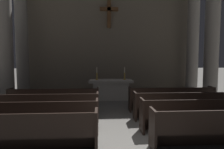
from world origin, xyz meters
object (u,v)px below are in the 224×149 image
Objects in this scene: pew_left_row_3 at (47,107)px; candlestick_right at (125,76)px; column_left_fourth at (22,31)px; candlestick_left at (97,76)px; pew_right_row_4 at (171,99)px; column_right_third at (212,27)px; pew_left_row_4 at (55,100)px; pew_right_row_2 at (200,115)px; column_left_third at (4,25)px; pew_left_row_2 at (35,118)px; pew_left_row_1 at (18,133)px; column_right_fourth at (193,32)px; pew_right_row_3 at (183,105)px; altar at (111,89)px.

pew_left_row_3 is 4.57m from candlestick_right.
candlestick_right is (5.44, -1.12, -2.35)m from column_left_fourth.
pew_right_row_4 is at bearing -37.18° from candlestick_left.
candlestick_right is at bearing 0.00° from candlestick_left.
pew_right_row_4 is at bearing -148.91° from column_right_third.
pew_left_row_4 is 5.09m from pew_right_row_2.
column_right_third is 11.42× the size of candlestick_right.
pew_left_row_4 is 0.46× the size of column_left_third.
pew_left_row_2 is 5.09m from pew_right_row_4.
pew_left_row_3 is at bearing -46.53° from column_left_third.
pew_left_row_1 is 5.66m from pew_right_row_4.
column_left_fourth reaches higher than candlestick_right.
pew_left_row_4 is 0.46× the size of column_right_fourth.
candlestick_right is (-1.59, 4.49, 0.73)m from pew_right_row_2.
column_right_third is (9.49, 0.00, 0.00)m from column_left_third.
pew_left_row_2 and pew_right_row_2 have the same top height.
pew_right_row_3 is at bearing -48.47° from candlestick_left.
column_left_fourth is (-2.45, 6.71, 3.09)m from pew_left_row_1.
pew_left_row_4 is at bearing 180.00° from pew_right_row_4.
candlestick_left is at bearing 11.05° from column_left_third.
column_right_fourth reaches higher than pew_left_row_1.
candlestick_left is at bearing 70.48° from pew_left_row_2.
column_right_fourth reaches higher than candlestick_right.
candlestick_left is 1.00× the size of candlestick_right.
pew_left_row_3 is 4.71m from pew_right_row_2.
pew_left_row_2 is 5.29× the size of candlestick_left.
column_right_third is 9.67m from column_left_fourth.
pew_left_row_3 is 1.54× the size of altar.
column_right_fourth is (7.03, 4.49, 3.09)m from pew_left_row_3.
column_right_third is at bearing 46.53° from pew_right_row_3.
altar reaches higher than pew_left_row_4.
column_left_fourth is 5.74m from altar.
pew_right_row_4 is 0.46× the size of column_left_third.
column_left_third is (-2.45, 2.59, 3.09)m from pew_left_row_3.
column_left_third reaches higher than pew_right_row_3.
pew_left_row_4 is 1.00× the size of pew_right_row_4.
candlestick_left is at bearing 142.82° from pew_right_row_4.
column_right_fourth is (2.45, 3.38, 3.09)m from pew_right_row_4.
pew_left_row_4 is 5.29× the size of candlestick_left.
pew_right_row_2 is 0.46× the size of column_left_fourth.
pew_right_row_4 is 5.20m from column_right_fourth.
pew_left_row_1 and pew_right_row_3 have the same top height.
pew_left_row_2 is 5.44m from candlestick_right.
pew_right_row_4 is 7.82m from column_left_third.
pew_left_row_4 is 1.54× the size of altar.
pew_left_row_3 and pew_left_row_4 have the same top height.
column_left_fourth is at bearing 113.64° from pew_left_row_2.
pew_left_row_4 is 7.82m from column_right_third.
column_right_fourth is 6.03m from candlestick_left.
pew_right_row_2 is at bearing -90.00° from pew_right_row_3.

